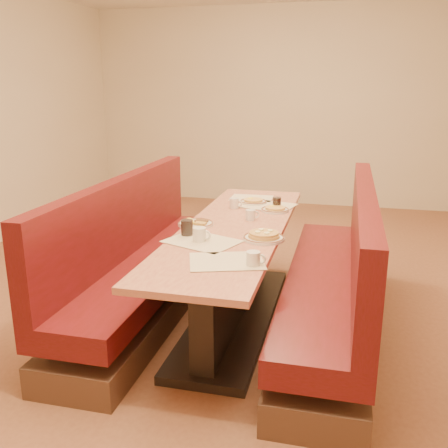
% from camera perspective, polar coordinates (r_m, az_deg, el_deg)
% --- Properties ---
extents(ground, '(8.00, 8.00, 0.00)m').
position_cam_1_polar(ground, '(3.85, 1.16, -10.99)').
color(ground, '#9E6647').
rests_on(ground, ground).
extents(room_envelope, '(6.04, 8.04, 2.82)m').
position_cam_1_polar(room_envelope, '(3.45, 1.35, 19.07)').
color(room_envelope, beige).
rests_on(room_envelope, ground).
extents(diner_table, '(0.70, 2.50, 0.75)m').
position_cam_1_polar(diner_table, '(3.70, 1.20, -5.80)').
color(diner_table, black).
rests_on(diner_table, ground).
extents(booth_left, '(0.55, 2.50, 1.05)m').
position_cam_1_polar(booth_left, '(3.92, -9.35, -4.96)').
color(booth_left, '#4C3326').
rests_on(booth_left, ground).
extents(booth_right, '(0.55, 2.50, 1.05)m').
position_cam_1_polar(booth_right, '(3.63, 12.64, -6.87)').
color(booth_right, '#4C3326').
rests_on(booth_right, ground).
extents(placemat_near_left, '(0.54, 0.47, 0.00)m').
position_cam_1_polar(placemat_near_left, '(3.21, -2.51, -1.98)').
color(placemat_near_left, beige).
rests_on(placemat_near_left, diner_table).
extents(placemat_near_right, '(0.50, 0.43, 0.00)m').
position_cam_1_polar(placemat_near_right, '(2.86, 0.30, -4.26)').
color(placemat_near_right, beige).
rests_on(placemat_near_right, diner_table).
extents(placemat_far_left, '(0.37, 0.29, 0.00)m').
position_cam_1_polar(placemat_far_left, '(4.43, 3.16, 2.98)').
color(placemat_far_left, beige).
rests_on(placemat_far_left, diner_table).
extents(placemat_far_right, '(0.52, 0.44, 0.00)m').
position_cam_1_polar(placemat_far_right, '(4.18, 4.82, 2.15)').
color(placemat_far_right, beige).
rests_on(placemat_far_right, diner_table).
extents(pancake_plate, '(0.27, 0.27, 0.06)m').
position_cam_1_polar(pancake_plate, '(3.26, 4.57, -1.44)').
color(pancake_plate, silver).
rests_on(pancake_plate, diner_table).
extents(eggs_plate, '(0.26, 0.26, 0.05)m').
position_cam_1_polar(eggs_plate, '(3.59, -3.30, 0.11)').
color(eggs_plate, silver).
rests_on(eggs_plate, diner_table).
extents(extra_plate_mid, '(0.23, 0.23, 0.05)m').
position_cam_1_polar(extra_plate_mid, '(4.00, 5.85, 1.68)').
color(extra_plate_mid, silver).
rests_on(extra_plate_mid, diner_table).
extents(extra_plate_far, '(0.23, 0.23, 0.05)m').
position_cam_1_polar(extra_plate_far, '(4.26, 3.35, 2.60)').
color(extra_plate_far, silver).
rests_on(extra_plate_far, diner_table).
extents(coffee_mug_a, '(0.11, 0.08, 0.08)m').
position_cam_1_polar(coffee_mug_a, '(2.79, 3.43, -3.96)').
color(coffee_mug_a, silver).
rests_on(coffee_mug_a, diner_table).
extents(coffee_mug_b, '(0.12, 0.09, 0.09)m').
position_cam_1_polar(coffee_mug_b, '(3.21, -2.78, -1.19)').
color(coffee_mug_b, silver).
rests_on(coffee_mug_b, diner_table).
extents(coffee_mug_c, '(0.10, 0.07, 0.08)m').
position_cam_1_polar(coffee_mug_c, '(3.72, 3.10, 1.07)').
color(coffee_mug_c, silver).
rests_on(coffee_mug_c, diner_table).
extents(coffee_mug_d, '(0.11, 0.08, 0.08)m').
position_cam_1_polar(coffee_mug_d, '(4.08, 1.21, 2.42)').
color(coffee_mug_d, silver).
rests_on(coffee_mug_d, diner_table).
extents(soda_tumbler_near, '(0.08, 0.08, 0.11)m').
position_cam_1_polar(soda_tumbler_near, '(3.33, -4.25, -0.45)').
color(soda_tumbler_near, black).
rests_on(soda_tumbler_near, diner_table).
extents(soda_tumbler_mid, '(0.07, 0.07, 0.09)m').
position_cam_1_polar(soda_tumbler_mid, '(4.08, 6.05, 2.40)').
color(soda_tumbler_mid, black).
rests_on(soda_tumbler_mid, diner_table).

